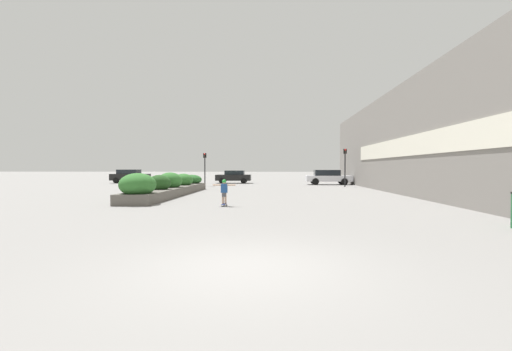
{
  "coord_description": "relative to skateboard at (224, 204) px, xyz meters",
  "views": [
    {
      "loc": [
        0.52,
        -5.93,
        1.74
      ],
      "look_at": [
        -0.92,
        20.8,
        1.15
      ],
      "focal_mm": 24.0,
      "sensor_mm": 36.0,
      "label": 1
    }
  ],
  "objects": [
    {
      "name": "traffic_light_left",
      "position": [
        -4.39,
        17.04,
        2.11
      ],
      "size": [
        0.28,
        0.3,
        3.17
      ],
      "color": "black",
      "rests_on": "ground_plane"
    },
    {
      "name": "car_rightmost",
      "position": [
        -14.38,
        23.15,
        0.75
      ],
      "size": [
        4.2,
        1.94,
        1.56
      ],
      "rotation": [
        0.0,
        0.0,
        -1.57
      ],
      "color": "black",
      "rests_on": "ground_plane"
    },
    {
      "name": "planter_box",
      "position": [
        -4.29,
        5.86,
        0.51
      ],
      "size": [
        1.75,
        12.94,
        1.5
      ],
      "color": "#605B54",
      "rests_on": "ground_plane"
    },
    {
      "name": "ground_plane",
      "position": [
        1.77,
        -9.57,
        -0.07
      ],
      "size": [
        300.0,
        300.0,
        0.0
      ],
      "primitive_type": "plane",
      "color": "gray"
    },
    {
      "name": "car_center_right",
      "position": [
        19.49,
        23.64,
        0.66
      ],
      "size": [
        4.05,
        1.86,
        1.38
      ],
      "rotation": [
        0.0,
        0.0,
        1.57
      ],
      "color": "silver",
      "rests_on": "ground_plane"
    },
    {
      "name": "traffic_light_right",
      "position": [
        8.78,
        16.3,
        2.31
      ],
      "size": [
        0.28,
        0.3,
        3.5
      ],
      "color": "black",
      "rests_on": "ground_plane"
    },
    {
      "name": "skateboard",
      "position": [
        0.0,
        0.0,
        0.0
      ],
      "size": [
        0.21,
        0.72,
        0.1
      ],
      "rotation": [
        0.0,
        0.0,
        -0.01
      ],
      "color": "navy",
      "rests_on": "ground_plane"
    },
    {
      "name": "skateboarder",
      "position": [
        0.0,
        0.0,
        0.71
      ],
      "size": [
        1.05,
        0.19,
        1.12
      ],
      "rotation": [
        0.0,
        0.0,
        -0.01
      ],
      "color": "tan",
      "rests_on": "skateboard"
    },
    {
      "name": "car_center_left",
      "position": [
        7.91,
        20.56,
        0.74
      ],
      "size": [
        4.72,
        1.88,
        1.54
      ],
      "rotation": [
        0.0,
        0.0,
        -1.57
      ],
      "color": "silver",
      "rests_on": "ground_plane"
    },
    {
      "name": "car_leftmost",
      "position": [
        -2.34,
        23.32,
        0.69
      ],
      "size": [
        3.95,
        1.9,
        1.45
      ],
      "rotation": [
        0.0,
        0.0,
        1.57
      ],
      "color": "black",
      "rests_on": "ground_plane"
    },
    {
      "name": "building_wall_right",
      "position": [
        10.71,
        7.78,
        3.51
      ],
      "size": [
        0.67,
        39.13,
        7.17
      ],
      "color": "gray",
      "rests_on": "ground_plane"
    }
  ]
}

